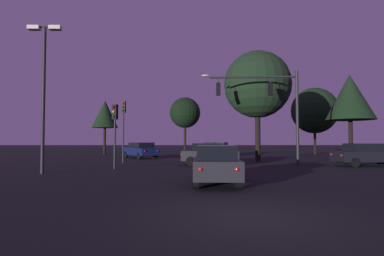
{
  "coord_description": "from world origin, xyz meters",
  "views": [
    {
      "loc": [
        -1.39,
        -7.11,
        1.72
      ],
      "look_at": [
        -1.03,
        15.75,
        2.63
      ],
      "focal_mm": 29.34,
      "sensor_mm": 36.0,
      "label": 1
    }
  ],
  "objects_px": {
    "parking_lot_lamp_post": "(44,79)",
    "tree_behind_sign": "(105,114)",
    "car_crossing_left": "(210,154)",
    "tree_lot_edge": "(185,113)",
    "car_far_lane": "(141,150)",
    "traffic_light_corner_left": "(115,123)",
    "car_nearside_lane": "(216,163)",
    "traffic_signal_mast_arm": "(269,99)",
    "car_parked_lot": "(215,149)",
    "tree_left_far": "(314,111)",
    "tree_center_horizon": "(350,97)",
    "car_crossing_right": "(368,154)",
    "tree_right_cluster": "(257,85)",
    "traffic_light_corner_right": "(123,119)"
  },
  "relations": [
    {
      "from": "car_parked_lot",
      "to": "car_far_lane",
      "type": "bearing_deg",
      "value": -148.07
    },
    {
      "from": "car_crossing_left",
      "to": "car_crossing_right",
      "type": "xyz_separation_m",
      "value": [
        10.53,
        -1.07,
        0.0
      ]
    },
    {
      "from": "tree_right_cluster",
      "to": "parking_lot_lamp_post",
      "type": "bearing_deg",
      "value": -144.72
    },
    {
      "from": "parking_lot_lamp_post",
      "to": "tree_center_horizon",
      "type": "height_order",
      "value": "tree_center_horizon"
    },
    {
      "from": "car_crossing_right",
      "to": "tree_left_far",
      "type": "height_order",
      "value": "tree_left_far"
    },
    {
      "from": "car_nearside_lane",
      "to": "parking_lot_lamp_post",
      "type": "xyz_separation_m",
      "value": [
        -8.6,
        3.62,
        4.11
      ]
    },
    {
      "from": "traffic_signal_mast_arm",
      "to": "tree_lot_edge",
      "type": "distance_m",
      "value": 22.21
    },
    {
      "from": "traffic_signal_mast_arm",
      "to": "tree_lot_edge",
      "type": "height_order",
      "value": "tree_lot_edge"
    },
    {
      "from": "car_crossing_right",
      "to": "tree_lot_edge",
      "type": "bearing_deg",
      "value": 118.98
    },
    {
      "from": "tree_lot_edge",
      "to": "car_far_lane",
      "type": "bearing_deg",
      "value": -108.27
    },
    {
      "from": "parking_lot_lamp_post",
      "to": "tree_behind_sign",
      "type": "xyz_separation_m",
      "value": [
        -2.86,
        23.09,
        0.1
      ]
    },
    {
      "from": "car_nearside_lane",
      "to": "tree_lot_edge",
      "type": "bearing_deg",
      "value": 92.69
    },
    {
      "from": "traffic_signal_mast_arm",
      "to": "tree_center_horizon",
      "type": "distance_m",
      "value": 13.19
    },
    {
      "from": "car_crossing_left",
      "to": "car_far_lane",
      "type": "relative_size",
      "value": 0.86
    },
    {
      "from": "traffic_light_corner_left",
      "to": "tree_center_horizon",
      "type": "relative_size",
      "value": 0.48
    },
    {
      "from": "traffic_signal_mast_arm",
      "to": "parking_lot_lamp_post",
      "type": "distance_m",
      "value": 14.29
    },
    {
      "from": "car_crossing_left",
      "to": "car_parked_lot",
      "type": "xyz_separation_m",
      "value": [
        1.56,
        13.29,
        0.0
      ]
    },
    {
      "from": "car_parked_lot",
      "to": "tree_lot_edge",
      "type": "distance_m",
      "value": 9.9
    },
    {
      "from": "traffic_signal_mast_arm",
      "to": "car_crossing_left",
      "type": "distance_m",
      "value": 5.64
    },
    {
      "from": "tree_lot_edge",
      "to": "tree_right_cluster",
      "type": "bearing_deg",
      "value": -70.82
    },
    {
      "from": "traffic_signal_mast_arm",
      "to": "tree_center_horizon",
      "type": "height_order",
      "value": "tree_center_horizon"
    },
    {
      "from": "car_crossing_left",
      "to": "car_far_lane",
      "type": "bearing_deg",
      "value": 125.34
    },
    {
      "from": "tree_behind_sign",
      "to": "tree_center_horizon",
      "type": "relative_size",
      "value": 0.83
    },
    {
      "from": "car_nearside_lane",
      "to": "tree_left_far",
      "type": "bearing_deg",
      "value": 60.28
    },
    {
      "from": "car_far_lane",
      "to": "car_parked_lot",
      "type": "distance_m",
      "value": 8.97
    },
    {
      "from": "car_far_lane",
      "to": "car_nearside_lane",
      "type": "bearing_deg",
      "value": -72.41
    },
    {
      "from": "tree_center_horizon",
      "to": "traffic_light_corner_left",
      "type": "bearing_deg",
      "value": -151.06
    },
    {
      "from": "tree_behind_sign",
      "to": "car_crossing_left",
      "type": "bearing_deg",
      "value": -55.78
    },
    {
      "from": "car_crossing_right",
      "to": "car_parked_lot",
      "type": "distance_m",
      "value": 16.93
    },
    {
      "from": "traffic_light_corner_left",
      "to": "car_parked_lot",
      "type": "xyz_separation_m",
      "value": [
        7.5,
        16.25,
        -1.98
      ]
    },
    {
      "from": "traffic_light_corner_left",
      "to": "car_parked_lot",
      "type": "relative_size",
      "value": 0.82
    },
    {
      "from": "car_crossing_left",
      "to": "tree_left_far",
      "type": "height_order",
      "value": "tree_left_far"
    },
    {
      "from": "car_crossing_right",
      "to": "car_crossing_left",
      "type": "bearing_deg",
      "value": 174.2
    },
    {
      "from": "traffic_light_corner_left",
      "to": "car_nearside_lane",
      "type": "xyz_separation_m",
      "value": [
        5.52,
        -6.28,
        -1.98
      ]
    },
    {
      "from": "car_crossing_right",
      "to": "tree_right_cluster",
      "type": "bearing_deg",
      "value": 142.43
    },
    {
      "from": "car_crossing_left",
      "to": "tree_behind_sign",
      "type": "relative_size",
      "value": 0.61
    },
    {
      "from": "car_far_lane",
      "to": "tree_behind_sign",
      "type": "relative_size",
      "value": 0.71
    },
    {
      "from": "traffic_signal_mast_arm",
      "to": "traffic_light_corner_left",
      "type": "distance_m",
      "value": 10.65
    },
    {
      "from": "traffic_signal_mast_arm",
      "to": "traffic_light_corner_right",
      "type": "bearing_deg",
      "value": 168.61
    },
    {
      "from": "tree_left_far",
      "to": "tree_lot_edge",
      "type": "height_order",
      "value": "tree_left_far"
    },
    {
      "from": "traffic_light_corner_left",
      "to": "car_crossing_right",
      "type": "distance_m",
      "value": 16.7
    },
    {
      "from": "car_far_lane",
      "to": "tree_left_far",
      "type": "bearing_deg",
      "value": 20.43
    },
    {
      "from": "traffic_light_corner_right",
      "to": "tree_left_far",
      "type": "relative_size",
      "value": 0.58
    },
    {
      "from": "traffic_signal_mast_arm",
      "to": "parking_lot_lamp_post",
      "type": "height_order",
      "value": "parking_lot_lamp_post"
    },
    {
      "from": "car_crossing_left",
      "to": "tree_behind_sign",
      "type": "xyz_separation_m",
      "value": [
        -11.88,
        17.48,
        4.21
      ]
    },
    {
      "from": "traffic_signal_mast_arm",
      "to": "car_far_lane",
      "type": "bearing_deg",
      "value": 139.79
    },
    {
      "from": "tree_center_horizon",
      "to": "car_far_lane",
      "type": "bearing_deg",
      "value": 179.13
    },
    {
      "from": "tree_behind_sign",
      "to": "tree_lot_edge",
      "type": "relative_size",
      "value": 0.88
    },
    {
      "from": "traffic_signal_mast_arm",
      "to": "tree_right_cluster",
      "type": "height_order",
      "value": "tree_right_cluster"
    },
    {
      "from": "tree_left_far",
      "to": "tree_lot_edge",
      "type": "relative_size",
      "value": 1.06
    }
  ]
}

